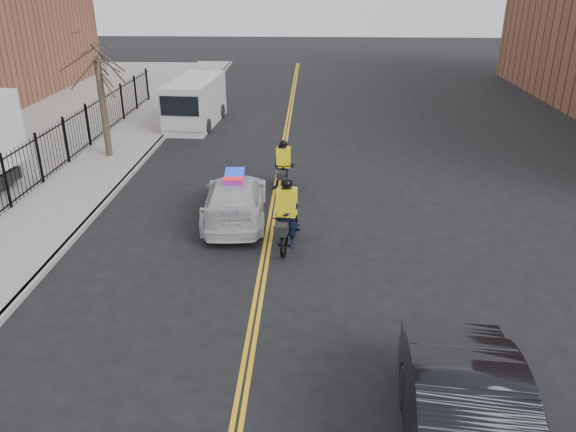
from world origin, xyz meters
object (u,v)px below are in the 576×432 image
at_px(cargo_van, 195,103).
at_px(cyclist_near, 287,223).
at_px(police_cruiser, 235,199).
at_px(cyclist_far, 283,170).

bearing_deg(cargo_van, cyclist_near, -65.04).
relative_size(police_cruiser, cyclist_far, 2.61).
xyz_separation_m(cargo_van, cyclist_far, (5.18, -9.47, -0.42)).
relative_size(cargo_van, cyclist_far, 3.03).
bearing_deg(cargo_van, police_cruiser, -69.35).
distance_m(police_cruiser, cyclist_far, 3.16).
distance_m(cargo_van, cyclist_far, 10.81).
bearing_deg(cargo_van, cyclist_far, -57.53).
xyz_separation_m(cargo_van, cyclist_near, (5.52, -14.24, -0.42)).
height_order(police_cruiser, cyclist_far, cyclist_far).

